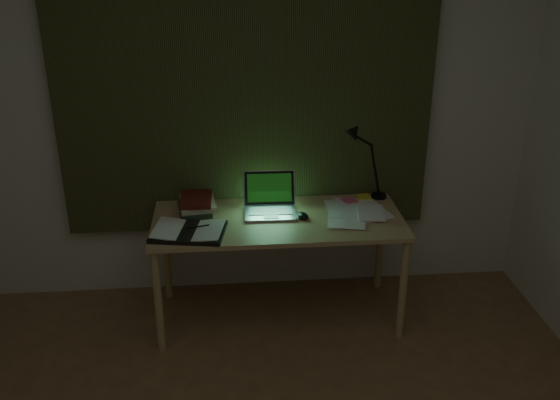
# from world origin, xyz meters

# --- Properties ---
(wall_back) EXTENTS (3.50, 0.00, 2.50)m
(wall_back) POSITION_xyz_m (0.00, 2.00, 1.25)
(wall_back) COLOR silver
(wall_back) RESTS_ON ground
(curtain) EXTENTS (2.20, 0.06, 2.00)m
(curtain) POSITION_xyz_m (0.00, 1.96, 1.45)
(curtain) COLOR #2B2E17
(curtain) RESTS_ON wall_back
(desk) EXTENTS (1.43, 0.63, 0.65)m
(desk) POSITION_xyz_m (0.16, 1.61, 0.33)
(desk) COLOR tan
(desk) RESTS_ON floor
(laptop) EXTENTS (0.31, 0.35, 0.22)m
(laptop) POSITION_xyz_m (0.12, 1.67, 0.76)
(laptop) COLOR silver
(laptop) RESTS_ON desk
(open_textbook) EXTENTS (0.43, 0.34, 0.03)m
(open_textbook) POSITION_xyz_m (-0.34, 1.46, 0.67)
(open_textbook) COLOR white
(open_textbook) RESTS_ON desk
(book_stack) EXTENTS (0.22, 0.26, 0.10)m
(book_stack) POSITION_xyz_m (-0.31, 1.75, 0.70)
(book_stack) COLOR white
(book_stack) RESTS_ON desk
(loose_papers) EXTENTS (0.41, 0.42, 0.02)m
(loose_papers) POSITION_xyz_m (0.64, 1.62, 0.66)
(loose_papers) COLOR white
(loose_papers) RESTS_ON desk
(mouse) EXTENTS (0.08, 0.10, 0.03)m
(mouse) POSITION_xyz_m (0.30, 1.60, 0.67)
(mouse) COLOR black
(mouse) RESTS_ON desk
(sticky_yellow) EXTENTS (0.09, 0.09, 0.02)m
(sticky_yellow) POSITION_xyz_m (0.70, 1.84, 0.66)
(sticky_yellow) COLOR yellow
(sticky_yellow) RESTS_ON desk
(sticky_pink) EXTENTS (0.10, 0.10, 0.02)m
(sticky_pink) POSITION_xyz_m (0.60, 1.80, 0.66)
(sticky_pink) COLOR #F25E81
(sticky_pink) RESTS_ON desk
(desk_lamp) EXTENTS (0.39, 0.33, 0.51)m
(desk_lamp) POSITION_xyz_m (0.80, 1.86, 0.90)
(desk_lamp) COLOR black
(desk_lamp) RESTS_ON desk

